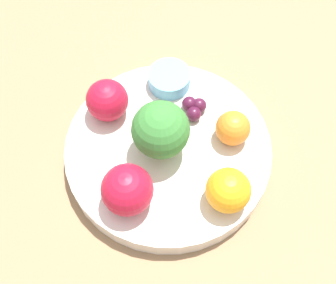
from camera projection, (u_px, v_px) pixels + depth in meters
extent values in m
plane|color=gray|center=(168.00, 164.00, 0.56)|extent=(6.00, 6.00, 0.00)
cube|color=#936D4C|center=(168.00, 161.00, 0.55)|extent=(1.20, 1.20, 0.02)
cylinder|color=silver|center=(168.00, 152.00, 0.53)|extent=(0.23, 0.23, 0.03)
cylinder|color=#8CB76B|center=(162.00, 148.00, 0.51)|extent=(0.02, 0.02, 0.02)
sphere|color=#387A33|center=(162.00, 134.00, 0.48)|extent=(0.06, 0.06, 0.06)
sphere|color=#B7142D|center=(127.00, 190.00, 0.47)|extent=(0.05, 0.05, 0.05)
sphere|color=#B7142D|center=(107.00, 100.00, 0.52)|extent=(0.05, 0.05, 0.05)
sphere|color=orange|center=(233.00, 128.00, 0.51)|extent=(0.04, 0.04, 0.04)
sphere|color=orange|center=(228.00, 190.00, 0.47)|extent=(0.05, 0.05, 0.05)
sphere|color=#47142D|center=(199.00, 105.00, 0.54)|extent=(0.02, 0.02, 0.02)
sphere|color=#47142D|center=(189.00, 104.00, 0.54)|extent=(0.02, 0.02, 0.02)
sphere|color=#47142D|center=(194.00, 114.00, 0.53)|extent=(0.02, 0.02, 0.02)
cylinder|color=#66B2DB|center=(169.00, 79.00, 0.56)|extent=(0.05, 0.05, 0.02)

